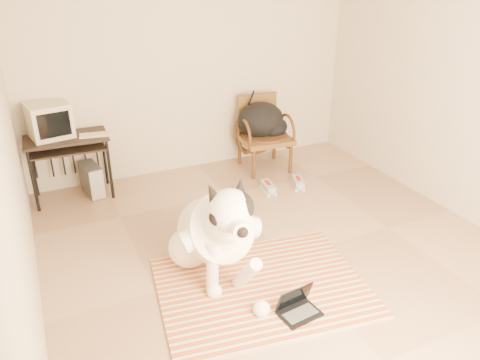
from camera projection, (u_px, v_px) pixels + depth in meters
floor at (284, 257)px, 4.14m from camera, size 4.50×4.50×0.00m
wall_back at (193, 58)px, 5.41m from camera, size 4.50×0.00×4.50m
wall_left at (3, 150)px, 2.81m from camera, size 0.00×4.50×4.50m
wall_right at (479, 83)px, 4.32m from camera, size 0.00×4.50×4.50m
rug at (262, 287)px, 3.75m from camera, size 1.78×1.45×0.02m
dog at (215, 233)px, 3.75m from camera, size 0.68×1.42×1.02m
laptop at (297, 307)px, 3.44m from camera, size 0.32×0.25×0.21m
computer_desk at (67, 146)px, 4.92m from camera, size 0.85×0.49×0.70m
crt_monitor at (49, 120)px, 4.82m from camera, size 0.46×0.45×0.36m
desk_keyboard at (96, 135)px, 4.92m from camera, size 0.35×0.18×0.02m
pc_tower at (92, 180)px, 5.17m from camera, size 0.22×0.40×0.35m
rattan_chair at (263, 133)px, 5.74m from camera, size 0.63×0.61×0.89m
backpack at (263, 121)px, 5.67m from camera, size 0.60×0.48×0.43m
sneaker_left at (268, 188)px, 5.29m from camera, size 0.14×0.28×0.10m
sneaker_right at (298, 183)px, 5.40m from camera, size 0.20×0.29×0.09m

